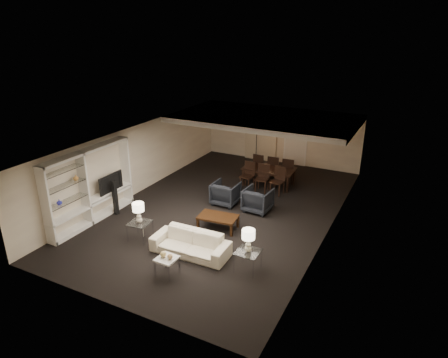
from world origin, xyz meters
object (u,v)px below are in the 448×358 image
at_px(floor_speaker, 115,198).
at_px(chair_fl, 260,165).
at_px(television, 109,182).
at_px(chair_nr, 277,181).
at_px(side_table_right, 248,261).
at_px(vase_amber, 76,178).
at_px(chair_fm, 274,168).
at_px(sofa, 190,244).
at_px(marble_table, 167,266).
at_px(vase_blue, 59,202).
at_px(chair_nm, 262,178).
at_px(side_table_left, 140,231).
at_px(floor_lamp, 256,140).
at_px(chair_fr, 289,170).
at_px(pendant_light, 272,131).
at_px(table_lamp_left, 139,213).
at_px(armchair_right, 258,200).
at_px(dining_table, 268,177).
at_px(armchair_left, 226,193).
at_px(chair_nl, 247,176).
at_px(coffee_table, 218,222).

height_order(floor_speaker, chair_fl, floor_speaker).
distance_m(television, chair_nr, 5.90).
xyz_separation_m(side_table_right, vase_amber, (-5.46, -0.23, 1.37)).
bearing_deg(chair_fl, chair_fm, -175.94).
xyz_separation_m(sofa, marble_table, (-0.00, -1.10, -0.07)).
distance_m(vase_blue, chair_nm, 7.02).
height_order(side_table_right, marble_table, side_table_right).
distance_m(side_table_left, floor_lamp, 8.12).
bearing_deg(chair_fr, side_table_right, 94.35).
distance_m(vase_amber, chair_fm, 7.58).
height_order(pendant_light, table_lamp_left, pendant_light).
bearing_deg(vase_amber, sofa, 3.43).
bearing_deg(armchair_right, pendant_light, -73.60).
height_order(side_table_right, chair_fr, chair_fr).
relative_size(vase_amber, chair_fl, 0.16).
bearing_deg(side_table_right, armchair_right, 108.43).
relative_size(sofa, vase_amber, 12.86).
xyz_separation_m(side_table_right, chair_fl, (-2.20, 6.21, 0.23)).
distance_m(vase_blue, dining_table, 7.59).
relative_size(armchair_left, dining_table, 0.45).
height_order(side_table_left, table_lamp_left, table_lamp_left).
distance_m(dining_table, chair_nl, 0.90).
xyz_separation_m(television, dining_table, (3.83, 4.52, -0.70)).
bearing_deg(chair_nl, pendant_light, 83.79).
bearing_deg(table_lamp_left, side_table_left, 0.00).
height_order(dining_table, chair_nl, chair_nl).
bearing_deg(dining_table, coffee_table, -94.19).
bearing_deg(sofa, side_table_right, -1.77).
bearing_deg(floor_lamp, side_table_left, -91.62).
bearing_deg(sofa, chair_fr, 81.83).
xyz_separation_m(side_table_left, television, (-2.03, 1.04, 0.77)).
bearing_deg(chair_fl, marble_table, 98.01).
bearing_deg(chair_fm, sofa, 86.88).
bearing_deg(chair_fm, armchair_right, 97.60).
relative_size(chair_fr, floor_lamp, 0.54).
bearing_deg(coffee_table, marble_table, -90.00).
xyz_separation_m(side_table_right, marble_table, (-1.70, -1.10, -0.03)).
height_order(pendant_light, dining_table, pendant_light).
height_order(sofa, floor_lamp, floor_lamp).
height_order(side_table_right, floor_lamp, floor_lamp).
bearing_deg(marble_table, chair_fr, 84.56).
bearing_deg(chair_fr, chair_fm, -4.84).
distance_m(sofa, chair_fl, 6.23).
relative_size(armchair_right, floor_speaker, 0.75).
distance_m(pendant_light, sofa, 6.59).
bearing_deg(chair_fr, armchair_left, 61.11).
bearing_deg(vase_blue, chair_nm, 56.52).
relative_size(side_table_right, floor_lamp, 0.31).
height_order(sofa, vase_amber, vase_amber).
bearing_deg(television, vase_amber, 178.64).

